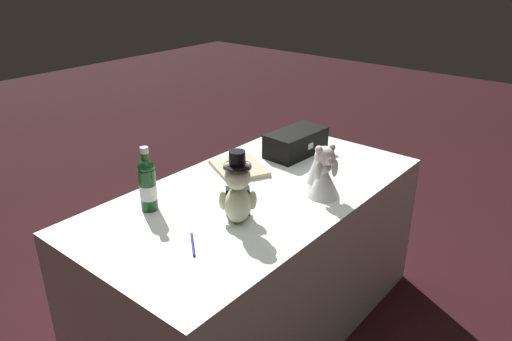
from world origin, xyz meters
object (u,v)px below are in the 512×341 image
object	(u,v)px
gift_case_black	(296,142)
guestbook	(239,168)
champagne_bottle	(148,184)
signing_pen	(193,244)
teddy_bear_bride	(322,172)
teddy_bear_groom	(238,193)

from	to	relation	value
gift_case_black	guestbook	xyz separation A→B (m)	(-0.35, 0.09, -0.05)
champagne_bottle	guestbook	distance (m)	0.54
champagne_bottle	signing_pen	size ratio (longest dim) A/B	2.18
teddy_bear_bride	gift_case_black	xyz separation A→B (m)	(0.31, 0.36, -0.04)
signing_pen	teddy_bear_bride	bearing A→B (deg)	-11.97
teddy_bear_bride	champagne_bottle	bearing A→B (deg)	140.41
teddy_bear_bride	champagne_bottle	distance (m)	0.73
champagne_bottle	teddy_bear_bride	bearing A→B (deg)	-39.59
teddy_bear_groom	champagne_bottle	distance (m)	0.38
champagne_bottle	signing_pen	xyz separation A→B (m)	(-0.07, -0.33, -0.11)
champagne_bottle	guestbook	bearing A→B (deg)	-2.36
champagne_bottle	gift_case_black	bearing A→B (deg)	-7.14
teddy_bear_groom	champagne_bottle	xyz separation A→B (m)	(-0.16, 0.34, -0.01)
gift_case_black	signing_pen	bearing A→B (deg)	-166.91
teddy_bear_groom	guestbook	bearing A→B (deg)	41.05
champagne_bottle	gift_case_black	size ratio (longest dim) A/B	0.79
teddy_bear_bride	signing_pen	distance (m)	0.66
teddy_bear_bride	gift_case_black	world-z (taller)	teddy_bear_bride
champagne_bottle	guestbook	size ratio (longest dim) A/B	1.01
teddy_bear_bride	teddy_bear_groom	bearing A→B (deg)	162.94
teddy_bear_groom	champagne_bottle	bearing A→B (deg)	115.03
teddy_bear_groom	gift_case_black	bearing A→B (deg)	17.98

